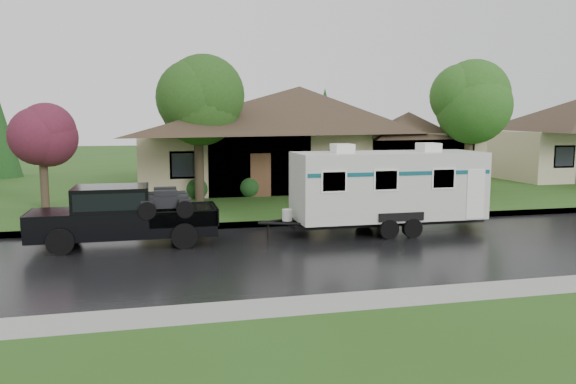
# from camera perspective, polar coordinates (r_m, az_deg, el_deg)

# --- Properties ---
(ground) EXTENTS (140.00, 140.00, 0.00)m
(ground) POSITION_cam_1_polar(r_m,az_deg,el_deg) (19.04, 5.97, -4.37)
(ground) COLOR #2B4E18
(ground) RESTS_ON ground
(road) EXTENTS (140.00, 8.00, 0.01)m
(road) POSITION_cam_1_polar(r_m,az_deg,el_deg) (17.21, 8.19, -5.65)
(road) COLOR black
(road) RESTS_ON ground
(curb) EXTENTS (140.00, 0.50, 0.15)m
(curb) POSITION_cam_1_polar(r_m,az_deg,el_deg) (21.12, 3.95, -2.97)
(curb) COLOR gray
(curb) RESTS_ON ground
(lawn) EXTENTS (140.00, 26.00, 0.15)m
(lawn) POSITION_cam_1_polar(r_m,az_deg,el_deg) (33.38, -2.60, 0.85)
(lawn) COLOR #2B4E18
(lawn) RESTS_ON ground
(house_main) EXTENTS (19.44, 10.80, 6.90)m
(house_main) POSITION_cam_1_polar(r_m,az_deg,el_deg) (32.54, 1.75, 6.89)
(house_main) COLOR tan
(house_main) RESTS_ON lawn
(tree_left_green) EXTENTS (3.87, 3.87, 6.40)m
(tree_left_green) POSITION_cam_1_polar(r_m,az_deg,el_deg) (25.92, -9.14, 8.90)
(tree_left_green) COLOR #382B1E
(tree_left_green) RESTS_ON lawn
(tree_red) EXTENTS (2.65, 2.65, 4.38)m
(tree_red) POSITION_cam_1_polar(r_m,az_deg,el_deg) (25.65, -23.73, 5.23)
(tree_red) COLOR #382B1E
(tree_red) RESTS_ON lawn
(tree_right_green) EXTENTS (3.96, 3.96, 6.56)m
(tree_right_green) POSITION_cam_1_polar(r_m,az_deg,el_deg) (30.64, 18.04, 8.58)
(tree_right_green) COLOR #382B1E
(tree_right_green) RESTS_ON lawn
(shrub_row) EXTENTS (13.60, 1.00, 1.00)m
(shrub_row) POSITION_cam_1_polar(r_m,az_deg,el_deg) (28.29, 3.56, 0.84)
(shrub_row) COLOR #143814
(shrub_row) RESTS_ON lawn
(pickup_truck) EXTENTS (5.53, 2.10, 1.84)m
(pickup_truck) POSITION_cam_1_polar(r_m,az_deg,el_deg) (18.00, -16.59, -2.13)
(pickup_truck) COLOR black
(pickup_truck) RESTS_ON ground
(travel_trailer) EXTENTS (6.82, 2.40, 3.06)m
(travel_trailer) POSITION_cam_1_polar(r_m,az_deg,el_deg) (19.49, 10.12, 0.66)
(travel_trailer) COLOR beige
(travel_trailer) RESTS_ON ground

